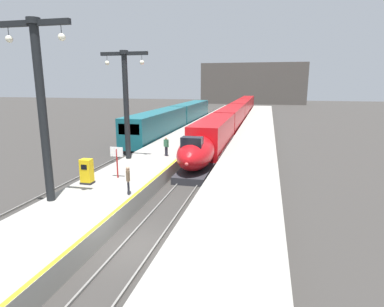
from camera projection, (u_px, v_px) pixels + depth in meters
ground_plane at (139, 247)px, 14.64m from camera, size 260.00×260.00×0.00m
platform_left at (186, 140)px, 38.96m from camera, size 4.80×110.00×1.05m
platform_right at (254, 143)px, 37.15m from camera, size 4.80×110.00×1.05m
platform_left_safety_stripe at (204, 136)px, 38.33m from camera, size 0.20×107.80×0.01m
rail_main_left at (216, 141)px, 40.94m from camera, size 0.08×110.00×0.12m
rail_main_right at (228, 142)px, 40.60m from camera, size 0.08×110.00×0.12m
rail_secondary_left at (156, 139)px, 42.74m from camera, size 0.08×110.00×0.12m
rail_secondary_right at (167, 139)px, 42.41m from camera, size 0.08×110.00×0.12m
highspeed_train_main at (236, 113)px, 57.66m from camera, size 2.92×75.01×3.60m
regional_train_adjacent at (178, 117)px, 49.67m from camera, size 2.85×36.60×3.80m
station_column_near at (41, 96)px, 16.38m from camera, size 4.00×0.68×9.40m
station_column_mid at (126, 95)px, 26.14m from camera, size 4.00×0.68×8.82m
passenger_near_edge at (188, 132)px, 35.16m from camera, size 0.52×0.36×1.69m
passenger_mid_platform at (166, 145)px, 27.97m from camera, size 0.53×0.36×1.69m
passenger_far_waiting at (128, 178)px, 18.28m from camera, size 0.36×0.52×1.69m
rolling_suitcase at (190, 139)px, 34.86m from camera, size 0.40×0.22×0.98m
ticket_machine_yellow at (87, 172)px, 20.34m from camera, size 0.76×0.62×1.60m
departure_info_board at (117, 156)px, 21.41m from camera, size 0.90×0.10×2.12m
terminus_back_wall at (253, 84)px, 110.08m from camera, size 36.00×2.00×14.00m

